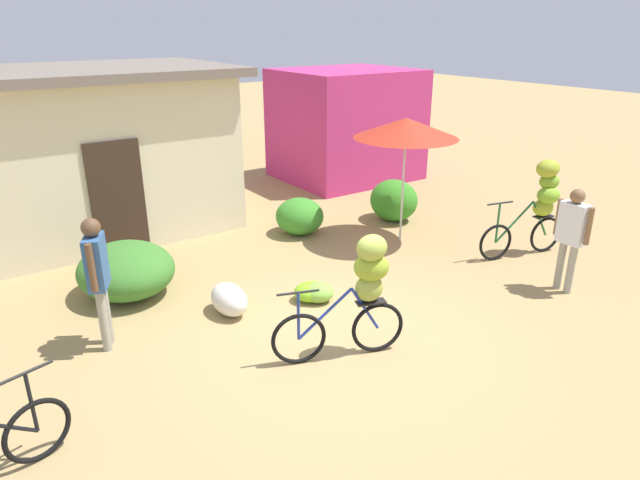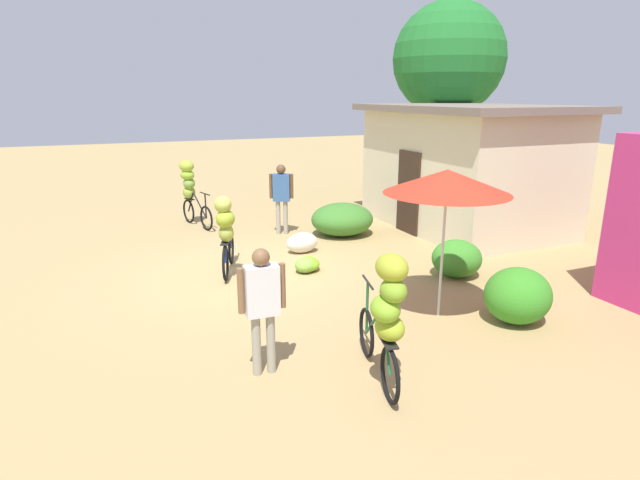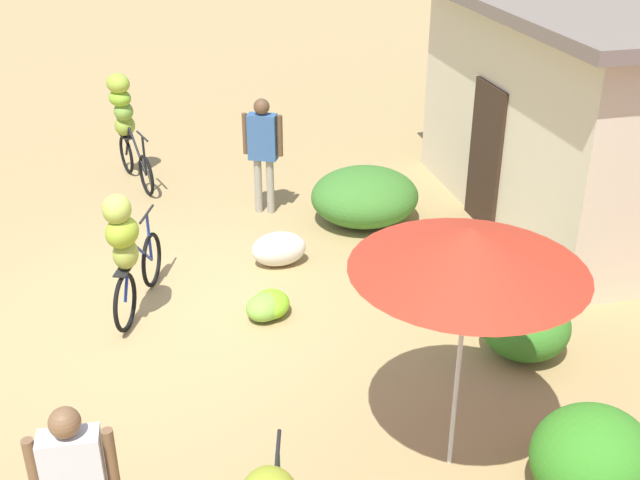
% 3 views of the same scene
% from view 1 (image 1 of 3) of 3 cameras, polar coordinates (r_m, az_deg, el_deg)
% --- Properties ---
extents(ground_plane, '(60.00, 60.00, 0.00)m').
position_cam_1_polar(ground_plane, '(7.37, 2.73, -9.90)').
color(ground_plane, '#A48956').
extents(building_low, '(5.32, 3.76, 3.06)m').
position_cam_1_polar(building_low, '(11.54, -22.51, 8.39)').
color(building_low, beige).
rests_on(building_low, ground).
extents(shop_pink, '(3.20, 2.80, 2.73)m').
position_cam_1_polar(shop_pink, '(14.64, 2.64, 11.66)').
color(shop_pink, '#C12F72').
rests_on(shop_pink, ground).
extents(hedge_bush_front_left, '(1.39, 1.52, 0.78)m').
position_cam_1_polar(hedge_bush_front_left, '(8.78, -19.12, -2.90)').
color(hedge_bush_front_left, '#3A762A').
rests_on(hedge_bush_front_left, ground).
extents(hedge_bush_front_right, '(0.91, 0.93, 0.70)m').
position_cam_1_polar(hedge_bush_front_right, '(10.72, -2.09, 2.44)').
color(hedge_bush_front_right, '#3A8929').
rests_on(hedge_bush_front_right, ground).
extents(hedge_bush_mid, '(0.94, 1.00, 0.85)m').
position_cam_1_polar(hedge_bush_mid, '(11.53, 7.52, 4.02)').
color(hedge_bush_mid, '#368B25').
rests_on(hedge_bush_mid, ground).
extents(market_umbrella, '(1.85, 1.85, 2.27)m').
position_cam_1_polar(market_umbrella, '(10.05, 8.76, 11.20)').
color(market_umbrella, beige).
rests_on(market_umbrella, ground).
extents(bicycle_near_pile, '(1.58, 0.65, 1.56)m').
position_cam_1_polar(bicycle_near_pile, '(6.62, 4.21, -4.72)').
color(bicycle_near_pile, black).
rests_on(bicycle_near_pile, ground).
extents(bicycle_center_loaded, '(1.67, 0.59, 1.67)m').
position_cam_1_polar(bicycle_center_loaded, '(10.28, 21.56, 3.84)').
color(bicycle_center_loaded, black).
rests_on(bicycle_center_loaded, ground).
extents(banana_pile_on_ground, '(0.67, 0.67, 0.29)m').
position_cam_1_polar(banana_pile_on_ground, '(8.20, -0.62, -5.31)').
color(banana_pile_on_ground, '#79B23D').
rests_on(banana_pile_on_ground, ground).
extents(produce_sack, '(0.46, 0.71, 0.44)m').
position_cam_1_polar(produce_sack, '(7.92, -9.23, -5.98)').
color(produce_sack, silver).
rests_on(produce_sack, ground).
extents(person_vendor, '(0.22, 0.58, 1.60)m').
position_cam_1_polar(person_vendor, '(8.97, 24.25, 0.91)').
color(person_vendor, gray).
rests_on(person_vendor, ground).
extents(person_bystander, '(0.35, 0.53, 1.70)m').
position_cam_1_polar(person_bystander, '(7.21, -21.72, -2.88)').
color(person_bystander, gray).
rests_on(person_bystander, ground).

